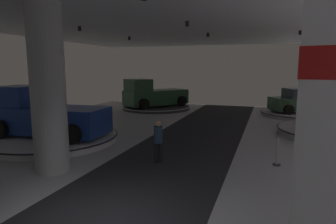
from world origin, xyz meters
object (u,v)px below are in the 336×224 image
(column_left, at_px, (48,90))
(display_platform_deep_left, at_px, (156,107))
(display_platform_mid_left, at_px, (52,138))
(display_car_deep_right, at_px, (300,101))
(visitor_walking_near, at_px, (158,139))
(display_platform_deep_right, at_px, (300,114))
(pickup_truck_mid_left, at_px, (45,115))
(pickup_truck_deep_left, at_px, (153,95))

(column_left, relative_size, display_platform_deep_left, 0.95)
(display_platform_mid_left, xyz_separation_m, display_car_deep_right, (11.78, 11.90, 0.88))
(display_platform_mid_left, relative_size, display_platform_deep_left, 1.06)
(display_car_deep_right, distance_m, visitor_walking_near, 14.43)
(display_platform_deep_right, height_order, display_car_deep_right, display_car_deep_right)
(display_platform_mid_left, xyz_separation_m, display_platform_deep_left, (0.63, 11.93, -0.03))
(display_platform_mid_left, height_order, display_platform_deep_right, display_platform_mid_left)
(display_platform_deep_left, xyz_separation_m, display_car_deep_right, (11.14, -0.03, 0.91))
(display_platform_mid_left, relative_size, pickup_truck_mid_left, 1.13)
(pickup_truck_mid_left, distance_m, pickup_truck_deep_left, 11.72)
(display_platform_deep_right, bearing_deg, visitor_walking_near, -114.30)
(display_platform_deep_left, bearing_deg, pickup_truck_deep_left, -126.56)
(column_left, xyz_separation_m, visitor_walking_near, (3.09, 1.96, -1.84))
(display_platform_deep_left, bearing_deg, display_platform_deep_right, -0.07)
(pickup_truck_mid_left, xyz_separation_m, visitor_walking_near, (6.18, -1.24, -0.34))
(column_left, distance_m, pickup_truck_deep_left, 15.15)
(display_platform_mid_left, height_order, display_platform_deep_left, display_platform_mid_left)
(pickup_truck_deep_left, relative_size, display_platform_deep_right, 1.01)
(pickup_truck_mid_left, bearing_deg, display_platform_deep_left, 85.43)
(display_platform_deep_left, bearing_deg, pickup_truck_mid_left, -94.57)
(pickup_truck_deep_left, height_order, display_car_deep_right, pickup_truck_deep_left)
(display_platform_deep_left, bearing_deg, visitor_walking_near, -68.40)
(display_platform_mid_left, bearing_deg, pickup_truck_mid_left, -176.38)
(pickup_truck_deep_left, xyz_separation_m, display_car_deep_right, (11.33, 0.23, -0.13))
(display_car_deep_right, xyz_separation_m, visitor_walking_near, (-5.92, -13.16, -0.15))
(column_left, bearing_deg, display_car_deep_right, 59.23)
(pickup_truck_deep_left, relative_size, visitor_walking_near, 3.46)
(display_platform_deep_left, relative_size, pickup_truck_deep_left, 1.05)
(pickup_truck_mid_left, distance_m, display_car_deep_right, 16.99)
(column_left, distance_m, display_platform_deep_left, 15.52)
(display_platform_deep_left, relative_size, display_platform_deep_right, 1.05)
(column_left, relative_size, visitor_walking_near, 3.46)
(column_left, bearing_deg, display_platform_mid_left, 130.70)
(display_platform_mid_left, height_order, pickup_truck_deep_left, pickup_truck_deep_left)
(display_platform_deep_left, distance_m, pickup_truck_deep_left, 1.09)
(pickup_truck_mid_left, height_order, display_car_deep_right, pickup_truck_mid_left)
(display_car_deep_right, bearing_deg, visitor_walking_near, -114.22)
(display_platform_deep_left, relative_size, display_car_deep_right, 1.26)
(display_platform_mid_left, distance_m, pickup_truck_deep_left, 11.72)
(display_platform_mid_left, distance_m, display_car_deep_right, 16.77)
(display_platform_mid_left, height_order, display_car_deep_right, display_car_deep_right)
(pickup_truck_deep_left, distance_m, display_platform_deep_right, 11.41)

